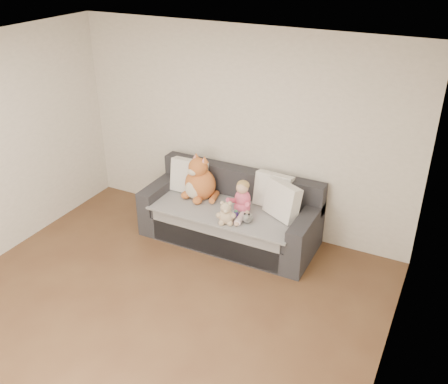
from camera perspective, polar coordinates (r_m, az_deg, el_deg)
name	(u,v)px	position (r m, az deg, el deg)	size (l,w,h in m)	color
room_shell	(145,202)	(4.67, -9.00, -1.13)	(5.00, 5.00, 5.00)	brown
sofa	(231,217)	(6.34, 0.78, -2.82)	(2.20, 0.94, 0.85)	#27272C
cushion_left	(189,176)	(6.52, -4.02, 1.82)	(0.48, 0.22, 0.45)	white
cushion_right_back	(273,190)	(6.18, 5.67, 0.18)	(0.48, 0.24, 0.44)	white
cushion_right_front	(282,200)	(5.96, 6.66, -0.95)	(0.52, 0.41, 0.45)	white
toddler	(241,201)	(5.98, 1.98, -1.01)	(0.31, 0.44, 0.44)	#EF5484
plush_cat	(199,182)	(6.35, -2.83, 1.20)	(0.48, 0.43, 0.62)	#CA5E2C
teddy_bear	(226,215)	(5.82, 0.23, -2.59)	(0.22, 0.19, 0.30)	#C9A88B
plush_cow	(248,218)	(5.88, 2.71, -2.95)	(0.12, 0.19, 0.15)	white
sippy_cup	(236,213)	(5.98, 1.39, -2.43)	(0.09, 0.08, 0.11)	#463590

